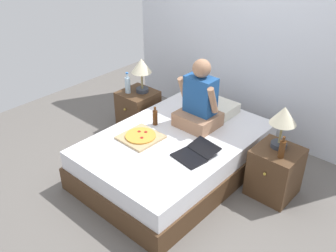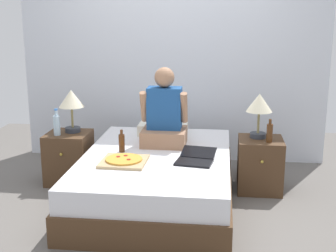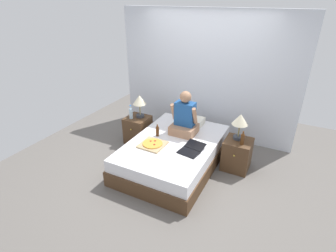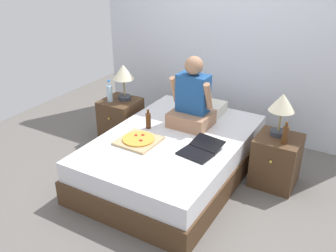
{
  "view_description": "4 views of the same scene",
  "coord_description": "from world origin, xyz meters",
  "px_view_note": "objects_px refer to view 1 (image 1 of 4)",
  "views": [
    {
      "loc": [
        2.22,
        -2.61,
        2.61
      ],
      "look_at": [
        0.07,
        -0.2,
        0.71
      ],
      "focal_mm": 40.0,
      "sensor_mm": 36.0,
      "label": 1
    },
    {
      "loc": [
        0.6,
        -4.18,
        1.8
      ],
      "look_at": [
        0.12,
        -0.11,
        0.77
      ],
      "focal_mm": 50.0,
      "sensor_mm": 36.0,
      "label": 2
    },
    {
      "loc": [
        1.67,
        -3.48,
        2.69
      ],
      "look_at": [
        -0.08,
        -0.07,
        0.77
      ],
      "focal_mm": 28.0,
      "sensor_mm": 36.0,
      "label": 3
    },
    {
      "loc": [
        1.71,
        -3.05,
        2.29
      ],
      "look_at": [
        -0.02,
        -0.09,
        0.63
      ],
      "focal_mm": 40.0,
      "sensor_mm": 36.0,
      "label": 4
    }
  ],
  "objects_px": {
    "beer_bottle": "(282,149)",
    "pizza_box": "(141,137)",
    "person_seated": "(199,102)",
    "water_bottle": "(128,85)",
    "beer_bottle_on_bed": "(155,117)",
    "lamp_on_right_nightstand": "(283,118)",
    "bed": "(176,154)",
    "nightstand_left": "(138,110)",
    "lamp_on_left_nightstand": "(141,68)",
    "nightstand_right": "(275,172)",
    "laptop": "(194,154)"
  },
  "relations": [
    {
      "from": "beer_bottle",
      "to": "pizza_box",
      "type": "relative_size",
      "value": 0.56
    },
    {
      "from": "person_seated",
      "to": "water_bottle",
      "type": "bearing_deg",
      "value": -177.34
    },
    {
      "from": "water_bottle",
      "to": "beer_bottle_on_bed",
      "type": "xyz_separation_m",
      "value": [
        0.73,
        -0.27,
        -0.09
      ]
    },
    {
      "from": "beer_bottle",
      "to": "pizza_box",
      "type": "distance_m",
      "value": 1.45
    },
    {
      "from": "lamp_on_right_nightstand",
      "to": "beer_bottle_on_bed",
      "type": "distance_m",
      "value": 1.41
    },
    {
      "from": "bed",
      "to": "person_seated",
      "type": "relative_size",
      "value": 2.66
    },
    {
      "from": "nightstand_left",
      "to": "pizza_box",
      "type": "relative_size",
      "value": 1.32
    },
    {
      "from": "nightstand_left",
      "to": "beer_bottle",
      "type": "height_order",
      "value": "beer_bottle"
    },
    {
      "from": "beer_bottle",
      "to": "pizza_box",
      "type": "height_order",
      "value": "beer_bottle"
    },
    {
      "from": "water_bottle",
      "to": "beer_bottle",
      "type": "height_order",
      "value": "water_bottle"
    },
    {
      "from": "lamp_on_left_nightstand",
      "to": "pizza_box",
      "type": "distance_m",
      "value": 1.08
    },
    {
      "from": "nightstand_left",
      "to": "water_bottle",
      "type": "distance_m",
      "value": 0.4
    },
    {
      "from": "nightstand_left",
      "to": "beer_bottle",
      "type": "bearing_deg",
      "value": -2.77
    },
    {
      "from": "nightstand_right",
      "to": "beer_bottle_on_bed",
      "type": "xyz_separation_m",
      "value": [
        -1.34,
        -0.36,
        0.29
      ]
    },
    {
      "from": "nightstand_left",
      "to": "laptop",
      "type": "xyz_separation_m",
      "value": [
        1.37,
        -0.56,
        0.22
      ]
    },
    {
      "from": "lamp_on_right_nightstand",
      "to": "person_seated",
      "type": "relative_size",
      "value": 0.58
    },
    {
      "from": "nightstand_right",
      "to": "lamp_on_right_nightstand",
      "type": "distance_m",
      "value": 0.6
    },
    {
      "from": "lamp_on_right_nightstand",
      "to": "lamp_on_left_nightstand",
      "type": "bearing_deg",
      "value": 180.0
    },
    {
      "from": "beer_bottle",
      "to": "pizza_box",
      "type": "bearing_deg",
      "value": -156.43
    },
    {
      "from": "person_seated",
      "to": "beer_bottle_on_bed",
      "type": "height_order",
      "value": "person_seated"
    },
    {
      "from": "bed",
      "to": "nightstand_left",
      "type": "height_order",
      "value": "nightstand_left"
    },
    {
      "from": "water_bottle",
      "to": "person_seated",
      "type": "relative_size",
      "value": 0.35
    },
    {
      "from": "lamp_on_left_nightstand",
      "to": "nightstand_right",
      "type": "xyz_separation_m",
      "value": [
        1.96,
        -0.05,
        -0.6
      ]
    },
    {
      "from": "nightstand_right",
      "to": "beer_bottle_on_bed",
      "type": "relative_size",
      "value": 2.45
    },
    {
      "from": "lamp_on_left_nightstand",
      "to": "laptop",
      "type": "distance_m",
      "value": 1.51
    },
    {
      "from": "beer_bottle",
      "to": "bed",
      "type": "bearing_deg",
      "value": -164.49
    },
    {
      "from": "nightstand_left",
      "to": "laptop",
      "type": "relative_size",
      "value": 1.18
    },
    {
      "from": "water_bottle",
      "to": "pizza_box",
      "type": "distance_m",
      "value": 1.02
    },
    {
      "from": "water_bottle",
      "to": "pizza_box",
      "type": "relative_size",
      "value": 0.67
    },
    {
      "from": "bed",
      "to": "beer_bottle_on_bed",
      "type": "relative_size",
      "value": 9.45
    },
    {
      "from": "lamp_on_right_nightstand",
      "to": "laptop",
      "type": "bearing_deg",
      "value": -134.27
    },
    {
      "from": "lamp_on_left_nightstand",
      "to": "nightstand_right",
      "type": "distance_m",
      "value": 2.05
    },
    {
      "from": "pizza_box",
      "to": "nightstand_left",
      "type": "bearing_deg",
      "value": 137.64
    },
    {
      "from": "bed",
      "to": "beer_bottle_on_bed",
      "type": "bearing_deg",
      "value": 173.44
    },
    {
      "from": "nightstand_right",
      "to": "person_seated",
      "type": "xyz_separation_m",
      "value": [
        -0.97,
        -0.04,
        0.48
      ]
    },
    {
      "from": "lamp_on_left_nightstand",
      "to": "beer_bottle_on_bed",
      "type": "height_order",
      "value": "lamp_on_left_nightstand"
    },
    {
      "from": "bed",
      "to": "nightstand_left",
      "type": "xyz_separation_m",
      "value": [
        -1.0,
        0.4,
        0.04
      ]
    },
    {
      "from": "water_bottle",
      "to": "person_seated",
      "type": "distance_m",
      "value": 1.11
    },
    {
      "from": "lamp_on_left_nightstand",
      "to": "person_seated",
      "type": "relative_size",
      "value": 0.58
    },
    {
      "from": "person_seated",
      "to": "pizza_box",
      "type": "distance_m",
      "value": 0.75
    },
    {
      "from": "bed",
      "to": "beer_bottle",
      "type": "distance_m",
      "value": 1.18
    },
    {
      "from": "water_bottle",
      "to": "beer_bottle",
      "type": "xyz_separation_m",
      "value": [
        2.15,
        -0.01,
        -0.02
      ]
    },
    {
      "from": "lamp_on_left_nightstand",
      "to": "beer_bottle",
      "type": "distance_m",
      "value": 2.04
    },
    {
      "from": "pizza_box",
      "to": "beer_bottle_on_bed",
      "type": "height_order",
      "value": "beer_bottle_on_bed"
    },
    {
      "from": "lamp_on_left_nightstand",
      "to": "water_bottle",
      "type": "height_order",
      "value": "lamp_on_left_nightstand"
    },
    {
      "from": "lamp_on_left_nightstand",
      "to": "person_seated",
      "type": "distance_m",
      "value": 1.0
    },
    {
      "from": "pizza_box",
      "to": "nightstand_right",
      "type": "bearing_deg",
      "value": 28.38
    },
    {
      "from": "bed",
      "to": "person_seated",
      "type": "distance_m",
      "value": 0.63
    },
    {
      "from": "water_bottle",
      "to": "beer_bottle_on_bed",
      "type": "bearing_deg",
      "value": -19.97
    },
    {
      "from": "lamp_on_right_nightstand",
      "to": "beer_bottle_on_bed",
      "type": "relative_size",
      "value": 2.05
    }
  ]
}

